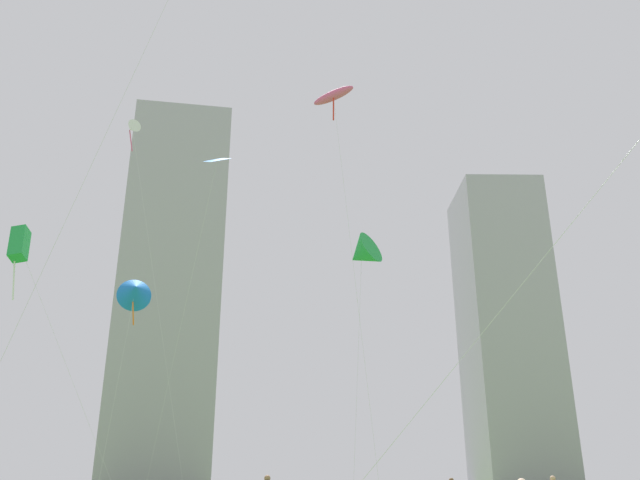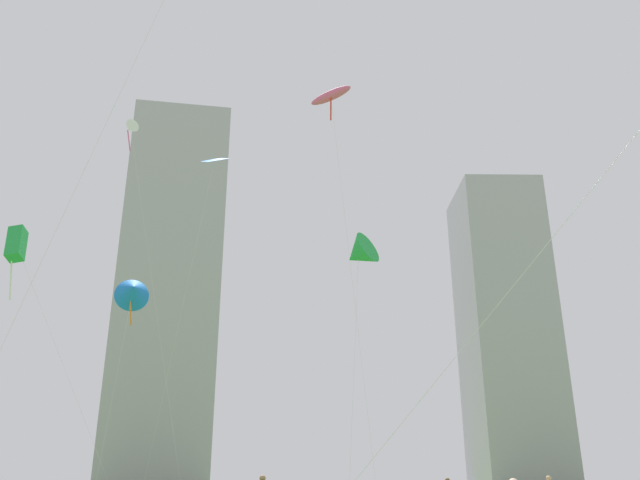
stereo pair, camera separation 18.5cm
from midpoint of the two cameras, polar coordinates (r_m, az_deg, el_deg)
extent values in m
sphere|color=brown|center=(33.05, 11.83, -20.38)|extent=(0.23, 0.23, 0.23)
sphere|color=#997051|center=(26.47, -4.70, -20.56)|extent=(0.25, 0.25, 0.25)
sphere|color=tan|center=(32.43, 20.30, -19.45)|extent=(0.24, 0.24, 0.24)
cylinder|color=silver|center=(16.57, 15.71, -6.31)|extent=(9.69, 6.08, 11.28)
cylinder|color=silver|center=(33.58, 3.51, -11.21)|extent=(1.12, 5.98, 14.43)
cone|color=green|center=(38.30, 3.87, -1.23)|extent=(3.00, 2.98, 2.52)
cylinder|color=silver|center=(26.88, -17.61, 11.33)|extent=(8.29, 1.24, 31.09)
cylinder|color=silver|center=(40.57, 3.29, -3.64)|extent=(2.61, 0.74, 27.12)
ellipsoid|color=#E5598C|center=(46.02, 1.31, 12.86)|extent=(3.16, 2.13, 1.13)
cylinder|color=red|center=(45.41, 1.32, 11.69)|extent=(0.11, 0.41, 1.62)
cylinder|color=silver|center=(43.21, -21.42, -11.21)|extent=(6.71, 4.94, 15.54)
cube|color=green|center=(44.12, -25.28, -0.35)|extent=(1.32, 1.54, 2.57)
cylinder|color=white|center=(43.55, -25.66, -2.76)|extent=(0.36, 0.45, 3.30)
cylinder|color=silver|center=(49.41, -17.68, -12.72)|extent=(0.58, 2.10, 15.44)
cone|color=blue|center=(51.80, -16.14, -4.45)|extent=(3.26, 2.95, 2.88)
cylinder|color=orange|center=(51.41, -16.30, -6.10)|extent=(0.52, 0.52, 2.45)
cylinder|color=silver|center=(52.96, -14.45, -4.12)|extent=(8.40, 4.90, 32.35)
cone|color=white|center=(62.51, -16.36, 9.64)|extent=(1.57, 1.54, 1.31)
cylinder|color=#E5598C|center=(61.85, -16.49, 8.53)|extent=(0.50, 0.28, 2.14)
cylinder|color=silver|center=(46.97, -12.40, -8.23)|extent=(5.62, 9.62, 22.86)
pyramid|color=blue|center=(45.83, -9.12, 7.15)|extent=(1.89, 2.01, 1.15)
cube|color=#A8A8AD|center=(167.47, 16.63, -7.54)|extent=(20.28, 23.61, 74.12)
cube|color=#A8A8AD|center=(139.23, -12.95, -3.99)|extent=(23.25, 18.48, 80.50)
camera|label=1|loc=(0.09, -89.84, -0.06)|focal=35.60mm
camera|label=2|loc=(0.09, 90.16, 0.06)|focal=35.60mm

